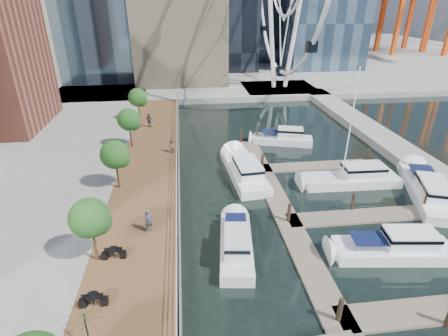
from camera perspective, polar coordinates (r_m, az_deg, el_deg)
The scene contains 15 objects.
ground at distance 23.26m, azimuth 8.75°, elevation -20.54°, with size 520.00×520.00×0.00m, color black.
boardwalk at distance 34.57m, azimuth -12.42°, elevation -2.77°, with size 6.00×60.00×1.00m, color brown.
seawall at distance 34.37m, azimuth -7.45°, elevation -2.52°, with size 0.25×60.00×1.00m, color #595954.
land_far at distance 118.51m, azimuth -4.57°, elevation 17.97°, with size 200.00×114.00×1.00m, color gray.
breakwater at distance 46.29m, azimuth 26.67°, elevation 2.51°, with size 4.00×60.00×1.00m, color gray.
pier at distance 71.82m, azimuth 8.98°, elevation 12.55°, with size 14.00×12.00×1.00m, color gray.
railing at distance 33.90m, azimuth -7.71°, elevation -1.01°, with size 0.10×60.00×1.05m, color white, non-canonical shape.
floating_docks at distance 32.79m, azimuth 17.86°, elevation -5.19°, with size 16.00×34.00×2.60m.
street_trees at distance 32.42m, azimuth -17.40°, elevation 2.08°, with size 2.60×42.60×4.60m.
cafe_tables at distance 20.98m, azimuth -20.60°, elevation -23.44°, with size 2.50×13.70×0.74m.
yacht_foreground at distance 28.72m, azimuth 25.68°, elevation -12.78°, with size 2.45×9.16×2.15m, color white, non-canonical shape.
pedestrian_near at distance 26.76m, azimuth -12.19°, elevation -8.41°, with size 0.67×0.44×1.84m, color #484E60.
pedestrian_mid at distance 39.88m, azimuth -8.62°, elevation 3.59°, with size 0.76×0.60×1.57m, color gray.
pedestrian_far at distance 48.62m, azimuth -12.10°, elevation 7.61°, with size 1.10×0.46×1.87m, color #353B43.
moored_yachts at distance 35.45m, azimuth 18.45°, elevation -3.74°, with size 23.97×39.31×11.50m.
Camera 1 is at (-5.19, -15.28, 16.75)m, focal length 28.00 mm.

